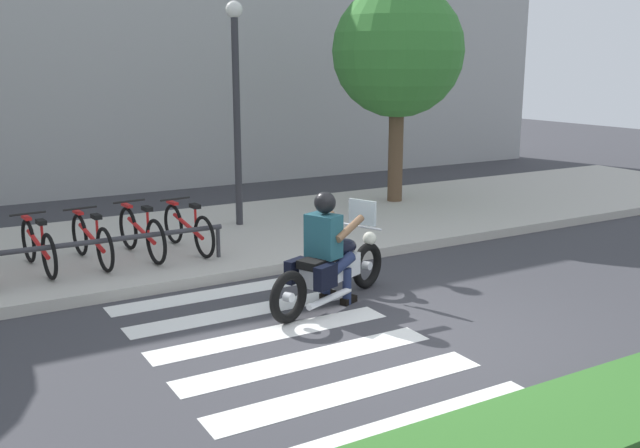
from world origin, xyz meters
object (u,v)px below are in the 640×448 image
object	(u,v)px
bicycle_1	(38,246)
street_lamp	(236,94)
motorcycle	(331,269)
bike_rack	(101,244)
bicycle_2	(92,240)
bicycle_4	(188,228)
tree_near_rack	(398,52)
rider	(327,241)
bicycle_3	(141,233)

from	to	relation	value
bicycle_1	street_lamp	size ratio (longest dim) A/B	0.42
street_lamp	motorcycle	bearing A→B (deg)	-97.94
bike_rack	street_lamp	size ratio (longest dim) A/B	0.88
motorcycle	bicycle_1	bearing A→B (deg)	136.62
bicycle_2	bicycle_4	bearing A→B (deg)	-0.00
tree_near_rack	bicycle_2	bearing A→B (deg)	-165.58
bicycle_2	bike_rack	world-z (taller)	bicycle_2
rider	bicycle_1	world-z (taller)	rider
bike_rack	tree_near_rack	size ratio (longest dim) A/B	0.77
rider	tree_near_rack	bearing A→B (deg)	46.27
motorcycle	street_lamp	world-z (taller)	street_lamp
bicycle_1	tree_near_rack	distance (m)	7.78
motorcycle	tree_near_rack	size ratio (longest dim) A/B	0.48
bicycle_1	street_lamp	bearing A→B (deg)	19.69
rider	bicycle_4	size ratio (longest dim) A/B	0.86
rider	street_lamp	size ratio (longest dim) A/B	0.37
bicycle_3	bike_rack	world-z (taller)	bicycle_3
motorcycle	bicycle_2	xyz separation A→B (m)	(-2.24, 2.78, 0.04)
bicycle_4	bike_rack	bearing A→B (deg)	-158.54
bicycle_2	street_lamp	world-z (taller)	street_lamp
bicycle_3	tree_near_rack	distance (m)	6.50
tree_near_rack	street_lamp	bearing A→B (deg)	-173.71
bicycle_1	street_lamp	distance (m)	4.18
motorcycle	bicycle_4	size ratio (longest dim) A/B	1.27
bicycle_2	street_lamp	size ratio (longest dim) A/B	0.43
bicycle_3	motorcycle	bearing A→B (deg)	-61.16
rider	bicycle_1	size ratio (longest dim) A/B	0.87
motorcycle	tree_near_rack	xyz separation A→B (m)	(4.19, 4.43, 2.66)
bike_rack	bicycle_4	bearing A→B (deg)	21.46
bicycle_4	bicycle_3	bearing A→B (deg)	-179.94
street_lamp	bicycle_3	bearing A→B (deg)	-149.06
rider	bicycle_1	bearing A→B (deg)	135.61
bicycle_1	bicycle_3	size ratio (longest dim) A/B	0.97
bicycle_2	motorcycle	bearing A→B (deg)	-51.19
bicycle_3	bicycle_4	bearing A→B (deg)	0.06
bicycle_1	bicycle_3	distance (m)	1.41
bicycle_4	street_lamp	world-z (taller)	street_lamp
bicycle_2	street_lamp	distance (m)	3.61
bicycle_1	tree_near_rack	bearing A→B (deg)	13.05
motorcycle	bicycle_3	bearing A→B (deg)	118.84
rider	bicycle_1	distance (m)	4.03
bicycle_1	bike_rack	world-z (taller)	bicycle_1
bike_rack	tree_near_rack	bearing A→B (deg)	18.96
bicycle_2	tree_near_rack	size ratio (longest dim) A/B	0.38
rider	tree_near_rack	distance (m)	6.59
bicycle_3	bicycle_2	bearing A→B (deg)	179.94
motorcycle	tree_near_rack	distance (m)	6.66
street_lamp	bike_rack	bearing A→B (deg)	-147.13
bicycle_1	bicycle_3	xyz separation A→B (m)	(1.41, -0.00, 0.01)
street_lamp	tree_near_rack	bearing A→B (deg)	6.29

